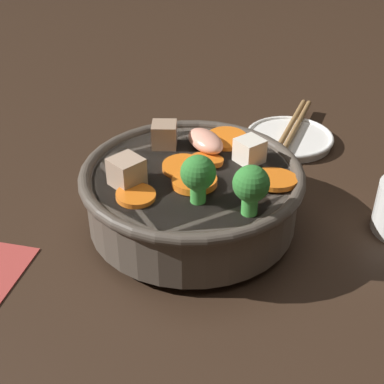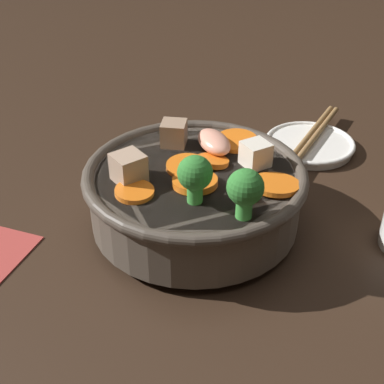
{
  "view_description": "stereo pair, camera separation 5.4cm",
  "coord_description": "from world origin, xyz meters",
  "views": [
    {
      "loc": [
        0.44,
        -0.05,
        0.34
      ],
      "look_at": [
        0.0,
        0.0,
        0.04
      ],
      "focal_mm": 50.0,
      "sensor_mm": 36.0,
      "label": 1
    },
    {
      "loc": [
        0.45,
        0.0,
        0.34
      ],
      "look_at": [
        0.0,
        0.0,
        0.04
      ],
      "focal_mm": 50.0,
      "sensor_mm": 36.0,
      "label": 2
    }
  ],
  "objects": [
    {
      "name": "side_saucer",
      "position": [
        -0.17,
        0.15,
        0.01
      ],
      "size": [
        0.12,
        0.12,
        0.01
      ],
      "color": "white",
      "rests_on": "ground_plane"
    },
    {
      "name": "ground_plane",
      "position": [
        0.0,
        0.0,
        0.0
      ],
      "size": [
        3.0,
        3.0,
        0.0
      ],
      "primitive_type": "plane",
      "color": "black"
    },
    {
      "name": "stirfry_bowl",
      "position": [
        0.0,
        0.0,
        0.05
      ],
      "size": [
        0.22,
        0.22,
        0.11
      ],
      "color": "#51473D",
      "rests_on": "ground_plane"
    },
    {
      "name": "chopsticks_pair",
      "position": [
        -0.17,
        0.15,
        0.02
      ],
      "size": [
        0.18,
        0.11,
        0.01
      ],
      "color": "olive",
      "rests_on": "side_saucer"
    }
  ]
}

